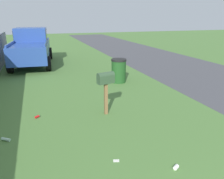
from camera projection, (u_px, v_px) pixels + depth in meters
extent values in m
cube|color=brown|center=(106.00, 99.00, 6.36)|extent=(0.09, 0.09, 0.93)
cube|color=#334C33|center=(106.00, 79.00, 6.18)|extent=(0.30, 0.52, 0.22)
cylinder|color=#334C33|center=(106.00, 76.00, 6.15)|extent=(0.30, 0.52, 0.20)
cube|color=red|center=(105.00, 76.00, 6.26)|extent=(0.02, 0.04, 0.18)
cube|color=#284793|center=(32.00, 50.00, 12.85)|extent=(5.45, 2.35, 0.90)
cube|color=#284793|center=(31.00, 34.00, 13.18)|extent=(1.95, 1.88, 0.76)
cube|color=black|center=(31.00, 34.00, 13.18)|extent=(1.90, 1.92, 0.53)
cube|color=#284793|center=(11.00, 44.00, 11.42)|extent=(2.75, 0.33, 0.12)
cube|color=#284793|center=(46.00, 43.00, 11.81)|extent=(2.75, 0.33, 0.12)
cylinder|color=black|center=(20.00, 54.00, 14.41)|extent=(0.78, 0.33, 0.76)
cylinder|color=black|center=(50.00, 53.00, 14.83)|extent=(0.78, 0.33, 0.76)
cylinder|color=black|center=(10.00, 65.00, 11.18)|extent=(0.78, 0.33, 0.76)
cylinder|color=black|center=(48.00, 63.00, 11.60)|extent=(0.78, 0.33, 0.76)
cylinder|color=#1E4C1E|center=(119.00, 72.00, 9.53)|extent=(0.62, 0.62, 0.93)
cylinder|color=black|center=(119.00, 60.00, 9.37)|extent=(0.65, 0.65, 0.08)
cylinder|color=#9EA3A8|center=(2.00, 50.00, 12.93)|extent=(0.07, 0.07, 1.76)
cylinder|color=#9EA3A8|center=(7.00, 45.00, 15.19)|extent=(0.07, 0.07, 1.76)
cylinder|color=#B2D8BF|center=(6.00, 139.00, 5.09)|extent=(0.19, 0.22, 0.07)
cube|color=silver|center=(116.00, 161.00, 4.38)|extent=(0.12, 0.14, 0.01)
cylinder|color=white|center=(176.00, 167.00, 4.14)|extent=(0.12, 0.13, 0.08)
cylinder|color=red|center=(37.00, 117.00, 6.24)|extent=(0.12, 0.14, 0.07)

